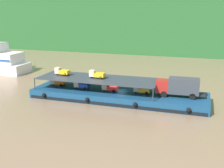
{
  "coord_description": "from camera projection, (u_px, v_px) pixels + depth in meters",
  "views": [
    {
      "loc": [
        13.38,
        -44.58,
        15.13
      ],
      "look_at": [
        -1.1,
        0.0,
        2.7
      ],
      "focal_mm": 45.01,
      "sensor_mm": 36.0,
      "label": 1
    }
  ],
  "objects": [
    {
      "name": "mini_truck_lower_aft",
      "position": [
        81.0,
        85.0,
        49.92
      ],
      "size": [
        2.76,
        1.23,
        1.38
      ],
      "color": "#1E47B7",
      "rests_on": "cargo_barge"
    },
    {
      "name": "mini_truck_lower_stern",
      "position": [
        58.0,
        82.0,
        52.06
      ],
      "size": [
        2.76,
        1.23,
        1.38
      ],
      "color": "orange",
      "rests_on": "cargo_barge"
    },
    {
      "name": "mini_truck_lower_mid",
      "position": [
        110.0,
        87.0,
        48.25
      ],
      "size": [
        2.79,
        1.29,
        1.38
      ],
      "color": "red",
      "rests_on": "cargo_barge"
    },
    {
      "name": "cargo_barge",
      "position": [
        118.0,
        95.0,
        48.64
      ],
      "size": [
        30.3,
        8.53,
        1.5
      ],
      "color": "navy",
      "rests_on": "ground"
    },
    {
      "name": "mini_truck_upper_stern",
      "position": [
        62.0,
        71.0,
        51.31
      ],
      "size": [
        2.78,
        1.28,
        1.38
      ],
      "color": "gold",
      "rests_on": "cargo_rack"
    },
    {
      "name": "mini_truck_upper_mid",
      "position": [
        97.0,
        74.0,
        49.05
      ],
      "size": [
        2.76,
        1.23,
        1.38
      ],
      "color": "gold",
      "rests_on": "cargo_rack"
    },
    {
      "name": "covered_lorry",
      "position": [
        179.0,
        86.0,
        45.09
      ],
      "size": [
        7.91,
        2.52,
        3.1
      ],
      "color": "maroon",
      "rests_on": "cargo_barge"
    },
    {
      "name": "ground_plane",
      "position": [
        118.0,
        99.0,
        48.85
      ],
      "size": [
        400.0,
        400.0,
        0.0
      ],
      "primitive_type": "plane",
      "color": "#7F664C"
    },
    {
      "name": "mini_truck_lower_fore",
      "position": [
        141.0,
        89.0,
        47.08
      ],
      "size": [
        2.76,
        1.24,
        1.38
      ],
      "color": "gold",
      "rests_on": "cargo_barge"
    },
    {
      "name": "cargo_rack",
      "position": [
        97.0,
        79.0,
        49.11
      ],
      "size": [
        21.1,
        7.17,
        2.0
      ],
      "color": "#2D333D",
      "rests_on": "cargo_barge"
    }
  ]
}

